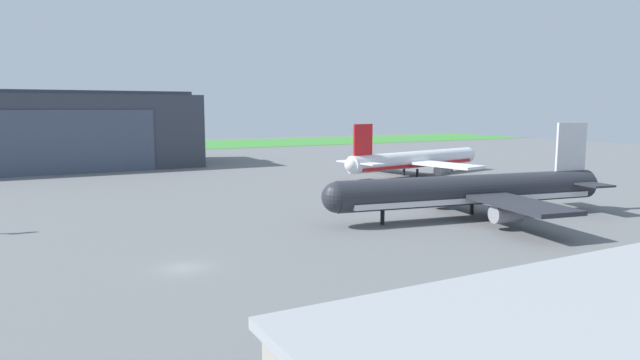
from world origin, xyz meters
name	(u,v)px	position (x,y,z in m)	size (l,w,h in m)	color
ground_plane	(184,268)	(0.00, 0.00, 0.00)	(440.00, 440.00, 0.00)	slate
grass_field_strip	(70,149)	(0.00, 178.00, 0.04)	(440.00, 56.00, 0.08)	#3F8C39
airliner_near_left	(471,191)	(42.29, 5.20, 3.89)	(44.13, 34.40, 13.45)	#282B33
airliner_far_left	(415,160)	(65.59, 47.96, 3.66)	(42.67, 35.17, 12.30)	silver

